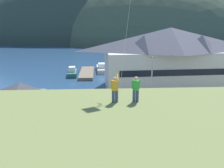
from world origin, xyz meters
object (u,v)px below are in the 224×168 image
storage_shed_near_lot (22,101)px  wharf_dock (87,73)px  person_kite_flyer (115,88)px  harbor_lodge (169,57)px  moored_boat_outer_mooring (102,69)px  parking_light_pole (152,78)px  parked_car_back_row_left (104,110)px  parked_car_lone_by_shed (44,135)px  parked_car_corner_spot (167,112)px  parked_car_front_row_silver (223,111)px  parked_car_front_row_red (180,128)px  person_companion (136,88)px  parked_car_mid_row_near (123,131)px  moored_boat_wharfside (72,72)px

storage_shed_near_lot → wharf_dock: storage_shed_near_lot is taller
person_kite_flyer → harbor_lodge: bearing=66.7°
harbor_lodge → storage_shed_near_lot: bearing=-148.7°
storage_shed_near_lot → moored_boat_outer_mooring: 31.16m
moored_boat_outer_mooring → parking_light_pole: 26.44m
wharf_dock → person_kite_flyer: size_ratio=6.80×
parked_car_back_row_left → person_kite_flyer: 16.11m
parked_car_lone_by_shed → parking_light_pole: parking_light_pole is taller
parked_car_lone_by_shed → wharf_dock: bearing=85.1°
harbor_lodge → wharf_dock: (-16.14, 12.03, -5.66)m
parked_car_corner_spot → parked_car_front_row_silver: bearing=-0.5°
parked_car_corner_spot → person_kite_flyer: person_kite_flyer is taller
parked_car_front_row_silver → parking_light_pole: 10.45m
parked_car_corner_spot → parked_car_back_row_left: (-8.25, 1.09, 0.00)m
parked_car_front_row_red → parked_car_front_row_silver: same height
parked_car_front_row_red → person_companion: (-6.44, -8.59, 7.24)m
parked_car_back_row_left → parked_car_front_row_red: bearing=-34.6°
harbor_lodge → parked_car_front_row_red: size_ratio=5.86×
parked_car_front_row_red → parking_light_pole: parking_light_pole is taller
parked_car_mid_row_near → parked_car_back_row_left: bearing=107.5°
parked_car_front_row_silver → parked_car_mid_row_near: bearing=-159.6°
wharf_dock → parked_car_back_row_left: 25.98m
harbor_lodge → person_companion: bearing=-110.8°
person_kite_flyer → wharf_dock: bearing=95.8°
person_kite_flyer → moored_boat_wharfside: bearing=100.7°
parked_car_mid_row_near → person_kite_flyer: 10.96m
parked_car_lone_by_shed → parked_car_back_row_left: bearing=46.7°
wharf_dock → parked_car_lone_by_shed: (-2.81, -32.46, 0.71)m
storage_shed_near_lot → wharf_dock: size_ratio=0.47×
wharf_dock → moored_boat_wharfside: (-3.35, -0.95, 0.37)m
parked_car_front_row_red → harbor_lodge: bearing=77.7°
moored_boat_outer_mooring → parked_car_back_row_left: 28.91m
moored_boat_outer_mooring → parked_car_front_row_silver: moored_boat_outer_mooring is taller
wharf_dock → parked_car_front_row_red: 33.69m
parked_car_corner_spot → person_kite_flyer: 16.98m
wharf_dock → parked_car_front_row_red: size_ratio=2.90×
parked_car_front_row_red → parked_car_corner_spot: 4.69m
parked_car_front_row_red → parked_car_mid_row_near: (-6.40, -0.50, 0.00)m
parked_car_lone_by_shed → parked_car_front_row_silver: size_ratio=0.99×
parked_car_lone_by_shed → parked_car_back_row_left: 9.24m
harbor_lodge → parked_car_mid_row_near: size_ratio=6.02×
harbor_lodge → person_kite_flyer: harbor_lodge is taller
person_companion → wharf_dock: bearing=97.8°
parking_light_pole → person_companion: 19.19m
parked_car_front_row_red → person_companion: 12.95m
wharf_dock → parked_car_front_row_silver: 33.11m
parked_car_lone_by_shed → parked_car_corner_spot: size_ratio=1.00×
harbor_lodge → parked_car_front_row_red: harbor_lodge is taller
wharf_dock → parked_car_lone_by_shed: size_ratio=3.00×
parked_car_front_row_silver → person_companion: size_ratio=2.43×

